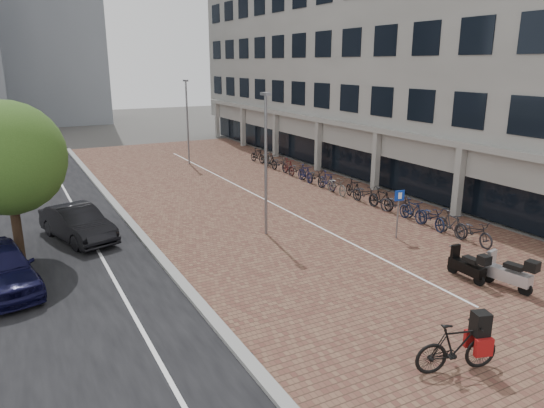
{
  "coord_description": "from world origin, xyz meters",
  "views": [
    {
      "loc": [
        -9.65,
        -12.19,
        7.08
      ],
      "look_at": [
        0.0,
        6.0,
        1.3
      ],
      "focal_mm": 33.38,
      "sensor_mm": 36.0,
      "label": 1
    }
  ],
  "objects_px": {
    "car_navy": "(0,268)",
    "parking_sign": "(398,207)",
    "car_dark": "(78,223)",
    "hero_bike": "(457,346)",
    "scooter_front": "(508,272)",
    "scooter_mid": "(467,265)"
  },
  "relations": [
    {
      "from": "scooter_front",
      "to": "car_dark",
      "type": "bearing_deg",
      "value": 124.87
    },
    {
      "from": "car_navy",
      "to": "car_dark",
      "type": "distance_m",
      "value": 4.84
    },
    {
      "from": "car_dark",
      "to": "parking_sign",
      "type": "bearing_deg",
      "value": -44.61
    },
    {
      "from": "car_dark",
      "to": "hero_bike",
      "type": "xyz_separation_m",
      "value": [
        6.57,
        -13.92,
        -0.06
      ]
    },
    {
      "from": "parking_sign",
      "to": "car_dark",
      "type": "bearing_deg",
      "value": 162.61
    },
    {
      "from": "car_navy",
      "to": "hero_bike",
      "type": "xyz_separation_m",
      "value": [
        9.42,
        -10.01,
        -0.13
      ]
    },
    {
      "from": "car_dark",
      "to": "scooter_mid",
      "type": "xyz_separation_m",
      "value": [
        10.97,
        -10.33,
        -0.16
      ]
    },
    {
      "from": "car_navy",
      "to": "scooter_front",
      "type": "xyz_separation_m",
      "value": [
        14.39,
        -7.55,
        -0.18
      ]
    },
    {
      "from": "scooter_front",
      "to": "hero_bike",
      "type": "bearing_deg",
      "value": -164.04
    },
    {
      "from": "scooter_mid",
      "to": "car_dark",
      "type": "bearing_deg",
      "value": 137.7
    },
    {
      "from": "hero_bike",
      "to": "scooter_front",
      "type": "bearing_deg",
      "value": -47.34
    },
    {
      "from": "car_navy",
      "to": "scooter_front",
      "type": "relative_size",
      "value": 2.64
    },
    {
      "from": "car_navy",
      "to": "parking_sign",
      "type": "height_order",
      "value": "parking_sign"
    },
    {
      "from": "car_navy",
      "to": "hero_bike",
      "type": "height_order",
      "value": "car_navy"
    },
    {
      "from": "hero_bike",
      "to": "scooter_front",
      "type": "relative_size",
      "value": 1.25
    },
    {
      "from": "scooter_mid",
      "to": "parking_sign",
      "type": "bearing_deg",
      "value": 81.45
    },
    {
      "from": "car_dark",
      "to": "hero_bike",
      "type": "bearing_deg",
      "value": -81.92
    },
    {
      "from": "scooter_front",
      "to": "scooter_mid",
      "type": "height_order",
      "value": "scooter_front"
    },
    {
      "from": "scooter_front",
      "to": "car_navy",
      "type": "bearing_deg",
      "value": 141.99
    },
    {
      "from": "car_navy",
      "to": "scooter_mid",
      "type": "relative_size",
      "value": 2.87
    },
    {
      "from": "car_navy",
      "to": "parking_sign",
      "type": "relative_size",
      "value": 2.19
    },
    {
      "from": "parking_sign",
      "to": "scooter_mid",
      "type": "bearing_deg",
      "value": -89.5
    }
  ]
}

